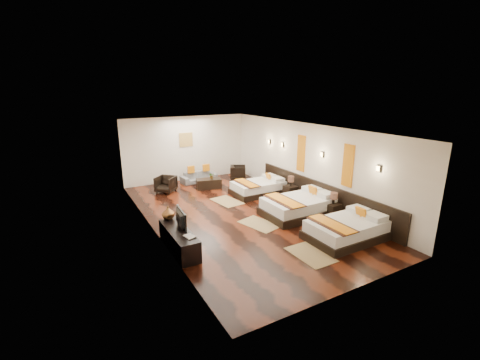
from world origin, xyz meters
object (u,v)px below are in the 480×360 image
tv (178,219)px  table_plant (212,176)px  tv_console (179,240)px  coffee_table (209,184)px  armchair_right (238,172)px  sofa (199,177)px  bed_mid (300,206)px  nightstand_b (290,190)px  book (186,238)px  bed_near (347,229)px  armchair_left (166,184)px  figurine (168,213)px  bed_far (259,187)px  nightstand_a (333,209)px

tv → table_plant: (2.87, 4.32, -0.27)m
tv_console → coffee_table: 5.27m
tv_console → armchair_right: armchair_right is taller
coffee_table → sofa: bearing=90.0°
bed_mid → tv: bearing=-176.3°
nightstand_b → book: bearing=-154.3°
bed_near → armchair_left: size_ratio=3.08×
tv → nightstand_b: bearing=-65.6°
tv → armchair_right: size_ratio=1.22×
figurine → coffee_table: (2.80, 3.65, -0.53)m
figurine → table_plant: bearing=51.2°
bed_far → book: (-4.20, -3.39, 0.30)m
bed_far → book: size_ratio=6.94×
armchair_left → coffee_table: armchair_left is taller
tv_console → armchair_right: (4.50, 5.08, 0.04)m
figurine → bed_mid: bearing=-5.7°
table_plant → bed_near: bearing=-78.1°
bed_far → bed_mid: bearing=-89.9°
nightstand_b → sofa: nightstand_b is taller
armchair_left → table_plant: (1.80, -0.38, 0.21)m
bed_mid → table_plant: bearing=107.5°
bed_far → armchair_right: size_ratio=2.91×
nightstand_b → figurine: size_ratio=2.30×
tv_console → figurine: size_ratio=4.88×
bed_mid → table_plant: (-1.28, 4.05, 0.22)m
sofa → figurine: bearing=-125.7°
bed_far → tv_console: 5.08m
book → sofa: book is taller
bed_near → nightstand_b: nightstand_b is taller
nightstand_b → tv_console: size_ratio=0.47×
armchair_right → table_plant: (-1.58, -0.64, 0.21)m
sofa → table_plant: (0.12, -1.07, 0.30)m
tv → table_plant: tv is taller
bed_near → tv: tv is taller
nightstand_b → tv: size_ratio=1.01×
nightstand_a → book: 4.96m
bed_far → coffee_table: size_ratio=2.00×
bed_near → table_plant: 6.19m
bed_near → table_plant: bearing=101.9°
nightstand_b → tv: tv is taller
armchair_left → coffee_table: bearing=34.0°
bed_mid → nightstand_b: 1.64m
figurine → coffee_table: figurine is taller
bed_far → sofa: size_ratio=1.28×
nightstand_b → table_plant: 3.30m
nightstand_a → sofa: bearing=110.2°
bed_far → bed_near: bearing=-90.0°
nightstand_a → tv: 4.94m
book → figurine: (0.00, 1.35, 0.17)m
nightstand_b → tv: (-4.89, -1.73, 0.49)m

